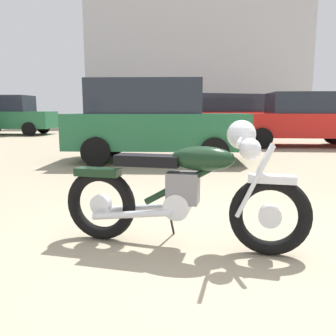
{
  "coord_description": "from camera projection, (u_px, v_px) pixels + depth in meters",
  "views": [
    {
      "loc": [
        -0.78,
        -2.69,
        1.15
      ],
      "look_at": [
        -0.36,
        0.67,
        0.58
      ],
      "focal_mm": 37.37,
      "sensor_mm": 36.0,
      "label": 1
    }
  ],
  "objects": [
    {
      "name": "pale_sedan_back",
      "position": [
        213.0,
        115.0,
        13.72
      ],
      "size": [
        4.94,
        2.59,
        1.74
      ],
      "rotation": [
        0.0,
        0.0,
        3.32
      ],
      "color": "black",
      "rests_on": "ground_plane"
    },
    {
      "name": "industrial_building",
      "position": [
        190.0,
        57.0,
        30.03
      ],
      "size": [
        16.86,
        12.6,
        22.09
      ],
      "rotation": [
        0.0,
        0.0,
        -0.02
      ],
      "color": "#B2B2B7",
      "rests_on": "ground_plane"
    },
    {
      "name": "white_estate_far",
      "position": [
        154.0,
        120.0,
        7.77
      ],
      "size": [
        4.12,
        2.31,
        1.78
      ],
      "rotation": [
        0.0,
        0.0,
        -0.17
      ],
      "color": "black",
      "rests_on": "ground_plane"
    },
    {
      "name": "red_hatchback_near",
      "position": [
        8.0,
        115.0,
        16.04
      ],
      "size": [
        4.11,
        2.28,
        1.78
      ],
      "rotation": [
        0.0,
        0.0,
        -0.16
      ],
      "color": "black",
      "rests_on": "ground_plane"
    },
    {
      "name": "ground_plane",
      "position": [
        220.0,
        249.0,
        2.92
      ],
      "size": [
        80.0,
        80.0,
        0.0
      ],
      "primitive_type": "plane",
      "color": "gray"
    },
    {
      "name": "blue_hatchback_right",
      "position": [
        301.0,
        120.0,
        10.97
      ],
      "size": [
        4.46,
        2.54,
        1.67
      ],
      "rotation": [
        0.0,
        0.0,
        -0.2
      ],
      "color": "black",
      "rests_on": "ground_plane"
    },
    {
      "name": "vintage_motorcycle",
      "position": [
        188.0,
        190.0,
        2.91
      ],
      "size": [
        1.98,
        0.89,
        1.07
      ],
      "rotation": [
        0.0,
        0.0,
        -0.37
      ],
      "color": "black",
      "rests_on": "ground_plane"
    }
  ]
}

